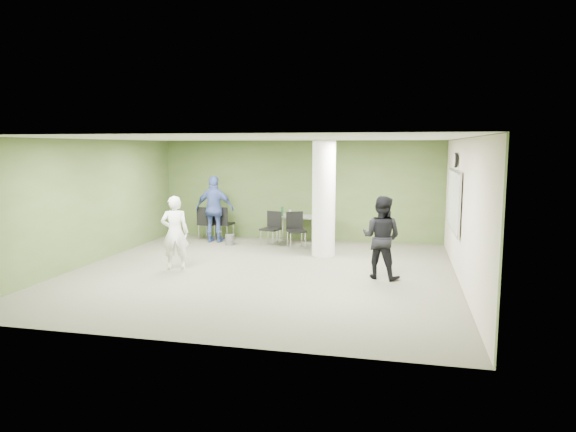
% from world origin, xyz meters
% --- Properties ---
extents(floor, '(8.00, 8.00, 0.00)m').
position_xyz_m(floor, '(0.00, 0.00, 0.00)').
color(floor, '#555745').
rests_on(floor, ground).
extents(ceiling, '(8.00, 8.00, 0.00)m').
position_xyz_m(ceiling, '(0.00, 0.00, 2.80)').
color(ceiling, white).
rests_on(ceiling, wall_back).
extents(wall_back, '(8.00, 2.80, 0.02)m').
position_xyz_m(wall_back, '(0.00, 4.00, 1.40)').
color(wall_back, '#445628').
rests_on(wall_back, floor).
extents(wall_left, '(0.02, 8.00, 2.80)m').
position_xyz_m(wall_left, '(-4.00, 0.00, 1.40)').
color(wall_left, '#445628').
rests_on(wall_left, floor).
extents(wall_right_cream, '(0.02, 8.00, 2.80)m').
position_xyz_m(wall_right_cream, '(4.00, 0.00, 1.40)').
color(wall_right_cream, beige).
rests_on(wall_right_cream, floor).
extents(column, '(0.56, 0.56, 2.80)m').
position_xyz_m(column, '(1.00, 2.00, 1.40)').
color(column, silver).
rests_on(column, floor).
extents(whiteboard, '(0.05, 2.30, 1.30)m').
position_xyz_m(whiteboard, '(3.92, 1.20, 1.50)').
color(whiteboard, silver).
rests_on(whiteboard, wall_right_cream).
extents(wall_clock, '(0.06, 0.32, 0.32)m').
position_xyz_m(wall_clock, '(3.92, 1.20, 2.35)').
color(wall_clock, black).
rests_on(wall_clock, wall_right_cream).
extents(folding_table, '(1.61, 0.78, 1.00)m').
position_xyz_m(folding_table, '(0.23, 3.48, 0.70)').
color(folding_table, gray).
rests_on(folding_table, floor).
extents(wastebasket, '(0.24, 0.24, 0.28)m').
position_xyz_m(wastebasket, '(-1.67, 2.76, 0.14)').
color(wastebasket, '#4C4C4C').
rests_on(wastebasket, floor).
extents(chair_back_left, '(0.56, 0.56, 0.96)m').
position_xyz_m(chair_back_left, '(-2.51, 3.24, 0.56)').
color(chair_back_left, black).
rests_on(chair_back_left, floor).
extents(chair_back_right, '(0.54, 0.54, 0.96)m').
position_xyz_m(chair_back_right, '(-2.08, 3.34, 0.56)').
color(chair_back_right, black).
rests_on(chair_back_right, floor).
extents(chair_table_left, '(0.56, 0.56, 0.91)m').
position_xyz_m(chair_table_left, '(-0.55, 3.00, 0.53)').
color(chair_table_left, black).
rests_on(chair_table_left, floor).
extents(chair_table_right, '(0.62, 0.62, 0.94)m').
position_xyz_m(chair_table_right, '(0.14, 2.79, 0.55)').
color(chair_table_right, black).
rests_on(chair_table_right, floor).
extents(woman_white, '(0.68, 0.57, 1.59)m').
position_xyz_m(woman_white, '(-1.91, -0.10, 0.80)').
color(woman_white, white).
rests_on(woman_white, floor).
extents(man_black, '(0.96, 0.85, 1.67)m').
position_xyz_m(man_black, '(2.46, 0.08, 0.83)').
color(man_black, black).
rests_on(man_black, floor).
extents(man_blue, '(1.10, 0.49, 1.84)m').
position_xyz_m(man_blue, '(-2.20, 3.07, 0.92)').
color(man_blue, '#394C8D').
rests_on(man_blue, floor).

